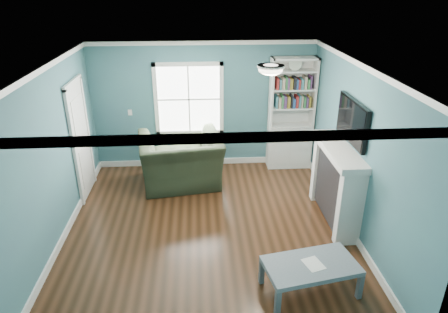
{
  "coord_description": "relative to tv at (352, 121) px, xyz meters",
  "views": [
    {
      "loc": [
        -0.11,
        -5.36,
        3.7
      ],
      "look_at": [
        0.27,
        0.4,
        1.1
      ],
      "focal_mm": 32.0,
      "sensor_mm": 36.0,
      "label": 1
    }
  ],
  "objects": [
    {
      "name": "tv",
      "position": [
        0.0,
        0.0,
        0.0
      ],
      "size": [
        0.06,
        1.1,
        0.65
      ],
      "primitive_type": "cube",
      "color": "black",
      "rests_on": "fireplace"
    },
    {
      "name": "paper_sheet",
      "position": [
        -0.92,
        -1.64,
        -1.3
      ],
      "size": [
        0.28,
        0.32,
        0.0
      ],
      "primitive_type": "cube",
      "rotation": [
        0.0,
        0.0,
        0.31
      ],
      "color": "white",
      "rests_on": "coffee_table"
    },
    {
      "name": "bookshelf",
      "position": [
        -0.43,
        2.1,
        -0.8
      ],
      "size": [
        0.9,
        0.35,
        2.31
      ],
      "color": "silver",
      "rests_on": "ground"
    },
    {
      "name": "recliner",
      "position": [
        -2.68,
        1.4,
        -1.07
      ],
      "size": [
        1.64,
        1.19,
        1.32
      ],
      "primitive_type": "imported",
      "rotation": [
        0.0,
        0.0,
        -2.99
      ],
      "color": "black",
      "rests_on": "ground"
    },
    {
      "name": "ceiling_fixture",
      "position": [
        -1.3,
        -0.1,
        0.82
      ],
      "size": [
        0.38,
        0.38,
        0.15
      ],
      "color": "white",
      "rests_on": "room_walls"
    },
    {
      "name": "floor",
      "position": [
        -2.2,
        -0.2,
        -1.72
      ],
      "size": [
        5.0,
        5.0,
        0.0
      ],
      "primitive_type": "plane",
      "color": "black",
      "rests_on": "ground"
    },
    {
      "name": "light_switch",
      "position": [
        -3.7,
        2.28,
        -0.52
      ],
      "size": [
        0.08,
        0.01,
        0.12
      ],
      "primitive_type": "cube",
      "color": "white",
      "rests_on": "room_walls"
    },
    {
      "name": "door",
      "position": [
        -4.42,
        1.2,
        -0.65
      ],
      "size": [
        0.12,
        0.98,
        2.17
      ],
      "color": "silver",
      "rests_on": "ground"
    },
    {
      "name": "trim",
      "position": [
        -2.2,
        -0.2,
        -0.49
      ],
      "size": [
        4.5,
        5.0,
        2.6
      ],
      "color": "white",
      "rests_on": "ground"
    },
    {
      "name": "room_walls",
      "position": [
        -2.2,
        -0.2,
        -0.14
      ],
      "size": [
        5.0,
        5.0,
        5.0
      ],
      "color": "#3C6474",
      "rests_on": "ground"
    },
    {
      "name": "fireplace",
      "position": [
        -0.12,
        0.0,
        -1.09
      ],
      "size": [
        0.44,
        1.58,
        1.3
      ],
      "color": "black",
      "rests_on": "ground"
    },
    {
      "name": "window",
      "position": [
        -2.5,
        2.29,
        -0.27
      ],
      "size": [
        1.4,
        0.06,
        1.5
      ],
      "color": "white",
      "rests_on": "room_walls"
    },
    {
      "name": "coffee_table",
      "position": [
        -0.95,
        -1.64,
        -1.36
      ],
      "size": [
        1.26,
        0.84,
        0.42
      ],
      "rotation": [
        0.0,
        0.0,
        0.19
      ],
      "color": "#495258",
      "rests_on": "ground"
    }
  ]
}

